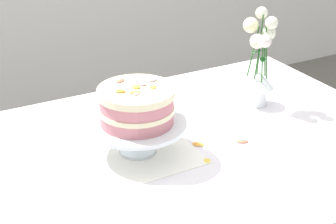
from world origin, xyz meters
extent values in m
cube|color=white|center=(0.00, 0.00, 0.72)|extent=(1.40, 1.00, 0.03)
cylinder|color=brown|center=(0.60, 0.40, 0.35)|extent=(0.06, 0.06, 0.71)
cube|color=white|center=(-0.15, 0.03, 0.74)|extent=(0.33, 0.33, 0.00)
cylinder|color=silver|center=(-0.15, 0.03, 0.75)|extent=(0.11, 0.11, 0.01)
cylinder|color=silver|center=(-0.15, 0.03, 0.79)|extent=(0.03, 0.03, 0.07)
cylinder|color=silver|center=(-0.15, 0.03, 0.83)|extent=(0.29, 0.29, 0.01)
cylinder|color=#CC7A84|center=(-0.15, 0.03, 0.86)|extent=(0.21, 0.21, 0.04)
cylinder|color=beige|center=(-0.15, 0.03, 0.88)|extent=(0.22, 0.22, 0.01)
cylinder|color=#CC7A84|center=(-0.15, 0.03, 0.91)|extent=(0.21, 0.21, 0.04)
cylinder|color=beige|center=(-0.15, 0.03, 0.94)|extent=(0.22, 0.22, 0.02)
ellipsoid|color=#E56B51|center=(-0.17, 0.10, 0.95)|extent=(0.04, 0.04, 0.00)
ellipsoid|color=yellow|center=(-0.17, 0.00, 0.95)|extent=(0.03, 0.02, 0.01)
ellipsoid|color=orange|center=(-0.20, 0.03, 0.95)|extent=(0.03, 0.03, 0.01)
ellipsoid|color=pink|center=(-0.09, 0.06, 0.95)|extent=(0.04, 0.03, 0.01)
ellipsoid|color=yellow|center=(-0.11, 0.01, 0.95)|extent=(0.03, 0.03, 0.00)
ellipsoid|color=pink|center=(-0.17, 0.11, 0.95)|extent=(0.03, 0.03, 0.01)
ellipsoid|color=yellow|center=(-0.15, 0.03, 0.95)|extent=(0.03, 0.03, 0.01)
ellipsoid|color=pink|center=(-0.12, 0.04, 0.95)|extent=(0.03, 0.03, 0.01)
ellipsoid|color=pink|center=(-0.17, -0.01, 0.95)|extent=(0.03, 0.03, 0.00)
cylinder|color=silver|center=(0.36, 0.13, 0.77)|extent=(0.06, 0.06, 0.07)
cone|color=silver|center=(0.36, 0.13, 0.84)|extent=(0.11, 0.11, 0.06)
cylinder|color=#2D6028|center=(0.38, 0.13, 0.92)|extent=(0.02, 0.01, 0.16)
sphere|color=silver|center=(0.38, 0.13, 1.00)|extent=(0.05, 0.05, 0.05)
cylinder|color=#2D6028|center=(0.37, 0.15, 0.95)|extent=(0.01, 0.02, 0.22)
sphere|color=silver|center=(0.37, 0.16, 1.06)|extent=(0.04, 0.04, 0.04)
ellipsoid|color=#236B2D|center=(0.38, 0.14, 0.97)|extent=(0.03, 0.05, 0.01)
cylinder|color=#2D6028|center=(0.34, 0.15, 0.93)|extent=(0.02, 0.03, 0.18)
sphere|color=#F1EFB8|center=(0.33, 0.16, 1.02)|extent=(0.05, 0.05, 0.05)
cylinder|color=#2D6028|center=(0.34, 0.12, 0.91)|extent=(0.02, 0.01, 0.14)
sphere|color=#EBE4C6|center=(0.33, 0.12, 0.98)|extent=(0.05, 0.05, 0.05)
ellipsoid|color=#236B2D|center=(0.34, 0.12, 0.94)|extent=(0.05, 0.03, 0.01)
cylinder|color=#2D6028|center=(0.35, 0.10, 0.92)|extent=(0.02, 0.03, 0.15)
sphere|color=silver|center=(0.34, 0.09, 0.99)|extent=(0.04, 0.04, 0.04)
ellipsoid|color=#236B2D|center=(0.35, 0.10, 0.92)|extent=(0.04, 0.05, 0.01)
cylinder|color=#2D6028|center=(0.37, 0.11, 0.94)|extent=(0.02, 0.02, 0.20)
sphere|color=white|center=(0.38, 0.11, 1.04)|extent=(0.04, 0.04, 0.04)
ellipsoid|color=yellow|center=(0.00, -0.12, 0.74)|extent=(0.03, 0.04, 0.00)
ellipsoid|color=pink|center=(-0.17, 0.27, 0.74)|extent=(0.04, 0.04, 0.01)
ellipsoid|color=orange|center=(0.03, -0.02, 0.74)|extent=(0.04, 0.05, 0.00)
ellipsoid|color=#E56B51|center=(0.16, -0.07, 0.74)|extent=(0.04, 0.03, 0.01)
camera|label=1|loc=(-0.72, -1.22, 1.55)|focal=57.17mm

